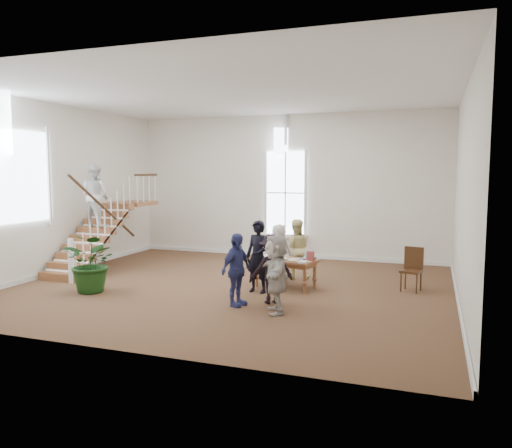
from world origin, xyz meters
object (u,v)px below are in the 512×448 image
at_px(woman_cluster_a, 236,270).
at_px(woman_cluster_c, 276,274).
at_px(side_chair, 412,267).
at_px(person_yellow, 296,249).
at_px(woman_cluster_b, 271,269).
at_px(library_table, 286,262).
at_px(police_officer, 258,257).
at_px(floor_plant, 93,263).
at_px(elderly_woman, 279,253).

distance_m(woman_cluster_a, woman_cluster_c, 0.92).
bearing_deg(side_chair, person_yellow, -175.30).
height_order(woman_cluster_a, woman_cluster_b, woman_cluster_a).
height_order(library_table, woman_cluster_b, woman_cluster_b).
xyz_separation_m(library_table, woman_cluster_c, (0.40, -2.08, 0.16)).
distance_m(woman_cluster_a, side_chair, 4.18).
bearing_deg(woman_cluster_b, police_officer, -88.67).
relative_size(woman_cluster_c, side_chair, 1.53).
distance_m(library_table, police_officer, 0.82).
bearing_deg(floor_plant, police_officer, 19.38).
relative_size(library_table, side_chair, 1.57).
height_order(woman_cluster_b, side_chair, woman_cluster_b).
xyz_separation_m(elderly_woman, person_yellow, (0.30, 0.50, 0.04)).
relative_size(library_table, woman_cluster_b, 1.10).
bearing_deg(woman_cluster_b, floor_plant, -28.14).
relative_size(library_table, person_yellow, 1.04).
relative_size(elderly_woman, woman_cluster_b, 1.00).
bearing_deg(woman_cluster_c, woman_cluster_a, -125.13).
xyz_separation_m(library_table, woman_cluster_b, (0.10, -1.43, 0.11)).
height_order(person_yellow, woman_cluster_b, person_yellow).
relative_size(floor_plant, side_chair, 1.35).
height_order(library_table, person_yellow, person_yellow).
height_order(woman_cluster_a, side_chair, woman_cluster_a).
xyz_separation_m(library_table, woman_cluster_a, (-0.50, -1.88, 0.14)).
distance_m(library_table, woman_cluster_a, 1.95).
bearing_deg(police_officer, woman_cluster_a, -80.67).
relative_size(elderly_woman, floor_plant, 1.06).
relative_size(woman_cluster_b, woman_cluster_c, 0.93).
height_order(elderly_woman, woman_cluster_a, woman_cluster_a).
bearing_deg(side_chair, floor_plant, -146.24).
xyz_separation_m(woman_cluster_b, woman_cluster_c, (0.30, -0.65, 0.05)).
bearing_deg(side_chair, police_officer, -144.83).
xyz_separation_m(woman_cluster_b, floor_plant, (-4.09, -0.46, -0.04)).
xyz_separation_m(woman_cluster_c, side_chair, (2.40, 2.76, -0.21)).
bearing_deg(person_yellow, elderly_woman, 42.03).
bearing_deg(library_table, police_officer, -113.52).
relative_size(person_yellow, woman_cluster_b, 1.06).
height_order(police_officer, woman_cluster_c, police_officer).
bearing_deg(woman_cluster_a, police_officer, 13.38).
bearing_deg(police_officer, person_yellow, 88.06).
height_order(person_yellow, floor_plant, person_yellow).
height_order(police_officer, elderly_woman, police_officer).
bearing_deg(library_table, floor_plant, -142.43).
bearing_deg(floor_plant, side_chair, 20.71).
height_order(person_yellow, woman_cluster_a, person_yellow).
distance_m(library_table, floor_plant, 4.41).
bearing_deg(elderly_woman, floor_plant, 26.52).
xyz_separation_m(elderly_woman, side_chair, (3.17, 0.08, -0.16)).
bearing_deg(person_yellow, floor_plant, 20.31).
height_order(elderly_woman, woman_cluster_b, same).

